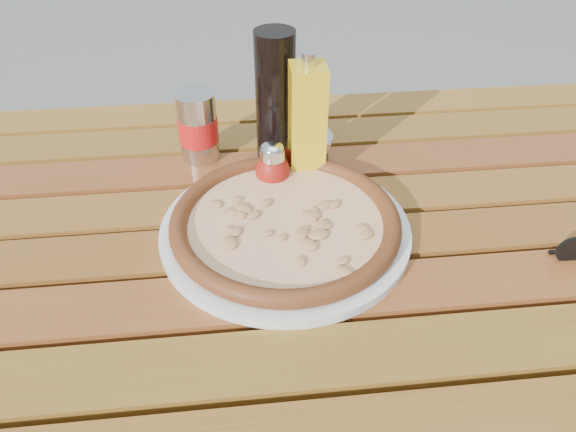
{
  "coord_description": "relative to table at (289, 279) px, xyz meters",
  "views": [
    {
      "loc": [
        -0.07,
        -0.6,
        1.28
      ],
      "look_at": [
        0.0,
        0.02,
        0.78
      ],
      "focal_mm": 35.0,
      "sensor_mm": 36.0,
      "label": 1
    }
  ],
  "objects": [
    {
      "name": "pizza",
      "position": [
        -0.0,
        0.02,
        0.1
      ],
      "size": [
        0.38,
        0.38,
        0.03
      ],
      "rotation": [
        0.0,
        0.0,
        -0.16
      ],
      "color": "#FFE1B6",
      "rests_on": "plate"
    },
    {
      "name": "parmesan_tin",
      "position": [
        0.04,
        0.19,
        0.11
      ],
      "size": [
        0.12,
        0.12,
        0.07
      ],
      "rotation": [
        0.0,
        0.0,
        -0.34
      ],
      "color": "white",
      "rests_on": "table"
    },
    {
      "name": "dark_bottle",
      "position": [
        0.0,
        0.23,
        0.19
      ],
      "size": [
        0.07,
        0.07,
        0.22
      ],
      "primitive_type": "cylinder",
      "rotation": [
        0.0,
        0.0,
        -0.06
      ],
      "color": "black",
      "rests_on": "table"
    },
    {
      "name": "table",
      "position": [
        0.0,
        0.0,
        0.0
      ],
      "size": [
        1.4,
        0.9,
        0.75
      ],
      "color": "#3B1B0D",
      "rests_on": "ground"
    },
    {
      "name": "oregano_shaker",
      "position": [
        0.06,
        0.17,
        0.11
      ],
      "size": [
        0.07,
        0.07,
        0.08
      ],
      "rotation": [
        0.0,
        0.0,
        -0.36
      ],
      "color": "#353E18",
      "rests_on": "table"
    },
    {
      "name": "soda_can",
      "position": [
        -0.13,
        0.24,
        0.13
      ],
      "size": [
        0.07,
        0.07,
        0.12
      ],
      "rotation": [
        0.0,
        0.0,
        0.06
      ],
      "color": "silver",
      "rests_on": "table"
    },
    {
      "name": "pepper_shaker",
      "position": [
        -0.01,
        0.14,
        0.11
      ],
      "size": [
        0.06,
        0.06,
        0.08
      ],
      "rotation": [
        0.0,
        0.0,
        -0.09
      ],
      "color": "#AF1E14",
      "rests_on": "table"
    },
    {
      "name": "plate",
      "position": [
        -0.0,
        0.02,
        0.08
      ],
      "size": [
        0.37,
        0.37,
        0.01
      ],
      "primitive_type": "cylinder",
      "rotation": [
        0.0,
        0.0,
        0.04
      ],
      "color": "silver",
      "rests_on": "table"
    },
    {
      "name": "olive_oil_cruet",
      "position": [
        0.05,
        0.17,
        0.17
      ],
      "size": [
        0.06,
        0.06,
        0.21
      ],
      "rotation": [
        0.0,
        0.0,
        -0.0
      ],
      "color": "gold",
      "rests_on": "table"
    }
  ]
}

